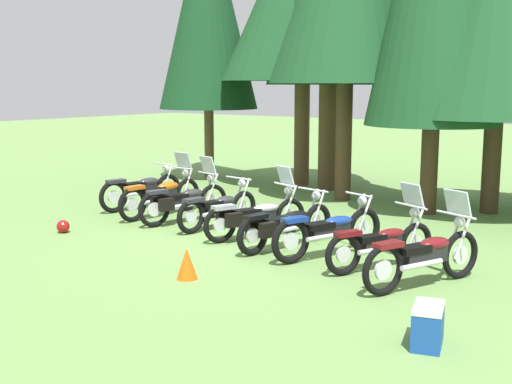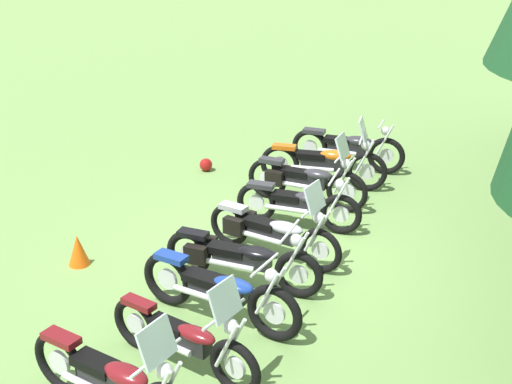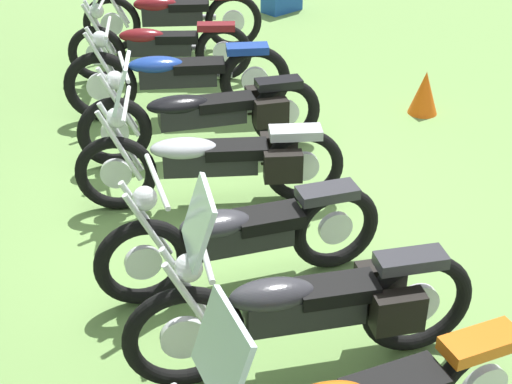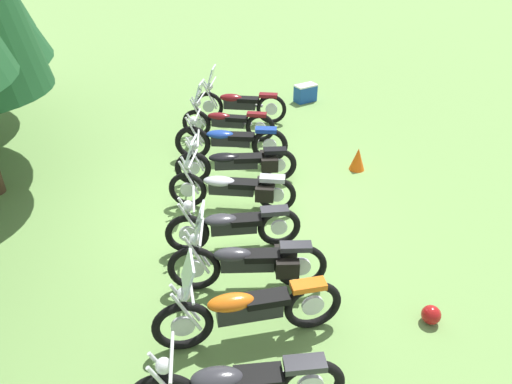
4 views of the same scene
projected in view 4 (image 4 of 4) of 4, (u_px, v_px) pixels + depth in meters
ground_plane at (234, 211)px, 8.69m from camera, size 80.00×80.00×0.00m
motorcycle_1 at (247, 309)px, 5.95m from camera, size 0.62×2.42×1.39m
motorcycle_2 at (249, 262)px, 6.74m from camera, size 0.84×2.21×1.39m
motorcycle_3 at (233, 226)px, 7.55m from camera, size 0.73×2.14×1.00m
motorcycle_4 at (233, 187)px, 8.52m from camera, size 1.06×2.17×1.36m
motorcycle_5 at (239, 163)px, 9.33m from camera, size 0.88×2.35×1.00m
motorcycle_6 at (230, 141)px, 10.11m from camera, size 0.99×2.30×1.04m
motorcycle_7 at (227, 121)px, 11.03m from camera, size 1.08×2.03×1.35m
motorcycle_8 at (238, 103)px, 11.87m from camera, size 1.06×2.18×1.38m
picnic_cooler at (305, 93)px, 13.19m from camera, size 0.48×0.66×0.47m
traffic_cone at (358, 159)px, 9.88m from camera, size 0.32×0.32×0.48m
dropped_helmet at (431, 315)px, 6.36m from camera, size 0.26×0.26×0.26m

